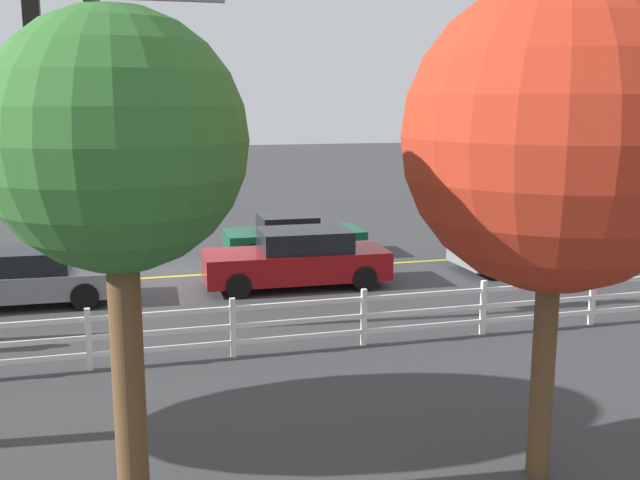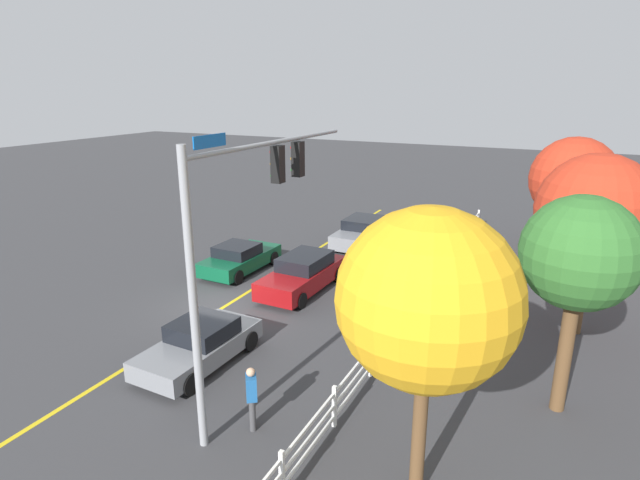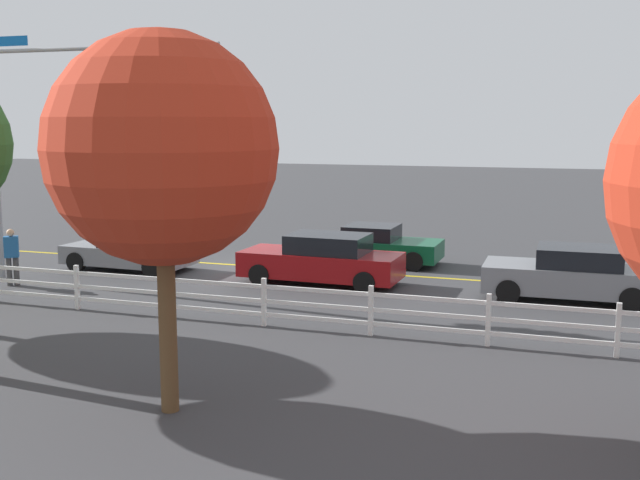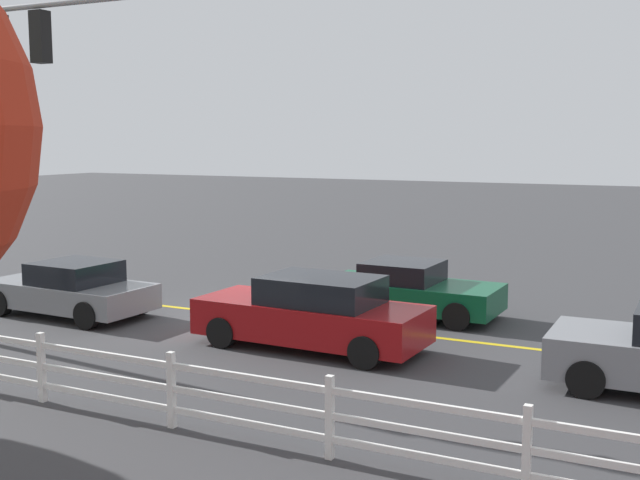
{
  "view_description": "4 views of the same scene",
  "coord_description": "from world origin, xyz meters",
  "px_view_note": "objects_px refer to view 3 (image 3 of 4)",
  "views": [
    {
      "loc": [
        1.48,
        20.07,
        4.78
      ],
      "look_at": [
        -3.3,
        2.47,
        1.31
      ],
      "focal_mm": 41.1,
      "sensor_mm": 36.0,
      "label": 1
    },
    {
      "loc": [
        14.84,
        11.38,
        8.24
      ],
      "look_at": [
        -3.7,
        2.31,
        2.01
      ],
      "focal_mm": 28.71,
      "sensor_mm": 36.0,
      "label": 2
    },
    {
      "loc": [
        -9.76,
        23.01,
        4.77
      ],
      "look_at": [
        -2.56,
        1.34,
        1.22
      ],
      "focal_mm": 42.61,
      "sensor_mm": 36.0,
      "label": 3
    },
    {
      "loc": [
        -10.02,
        16.0,
        4.27
      ],
      "look_at": [
        -3.04,
        2.04,
        2.26
      ],
      "focal_mm": 44.44,
      "sensor_mm": 36.0,
      "label": 4
    }
  ],
  "objects_px": {
    "tree_2": "(162,149)",
    "car_0": "(130,251)",
    "car_3": "(323,260)",
    "car_2": "(571,274)",
    "car_1": "(377,245)",
    "pedestrian": "(12,255)"
  },
  "relations": [
    {
      "from": "pedestrian",
      "to": "car_1",
      "type": "bearing_deg",
      "value": 90.49
    },
    {
      "from": "car_0",
      "to": "car_1",
      "type": "bearing_deg",
      "value": -151.91
    },
    {
      "from": "car_0",
      "to": "tree_2",
      "type": "distance_m",
      "value": 13.3
    },
    {
      "from": "car_0",
      "to": "car_1",
      "type": "relative_size",
      "value": 0.99
    },
    {
      "from": "car_0",
      "to": "tree_2",
      "type": "relative_size",
      "value": 0.68
    },
    {
      "from": "car_3",
      "to": "pedestrian",
      "type": "xyz_separation_m",
      "value": [
        8.59,
        3.12,
        0.2
      ]
    },
    {
      "from": "tree_2",
      "to": "car_1",
      "type": "bearing_deg",
      "value": -90.0
    },
    {
      "from": "tree_2",
      "to": "car_0",
      "type": "bearing_deg",
      "value": -54.9
    },
    {
      "from": "car_1",
      "to": "pedestrian",
      "type": "xyz_separation_m",
      "value": [
        9.31,
        6.8,
        0.3
      ]
    },
    {
      "from": "car_2",
      "to": "tree_2",
      "type": "relative_size",
      "value": 0.73
    },
    {
      "from": "car_2",
      "to": "pedestrian",
      "type": "relative_size",
      "value": 2.68
    },
    {
      "from": "car_2",
      "to": "car_3",
      "type": "xyz_separation_m",
      "value": [
        7.03,
        0.14,
        0.01
      ]
    },
    {
      "from": "car_0",
      "to": "car_2",
      "type": "height_order",
      "value": "car_2"
    },
    {
      "from": "car_1",
      "to": "car_3",
      "type": "relative_size",
      "value": 0.89
    },
    {
      "from": "car_3",
      "to": "tree_2",
      "type": "distance_m",
      "value": 11.01
    },
    {
      "from": "car_3",
      "to": "pedestrian",
      "type": "height_order",
      "value": "pedestrian"
    },
    {
      "from": "car_0",
      "to": "car_2",
      "type": "relative_size",
      "value": 0.93
    },
    {
      "from": "car_3",
      "to": "tree_2",
      "type": "relative_size",
      "value": 0.77
    },
    {
      "from": "car_1",
      "to": "pedestrian",
      "type": "height_order",
      "value": "pedestrian"
    },
    {
      "from": "car_2",
      "to": "car_1",
      "type": "bearing_deg",
      "value": -29.83
    },
    {
      "from": "pedestrian",
      "to": "car_2",
      "type": "bearing_deg",
      "value": 66.13
    },
    {
      "from": "car_1",
      "to": "car_3",
      "type": "distance_m",
      "value": 3.76
    }
  ]
}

